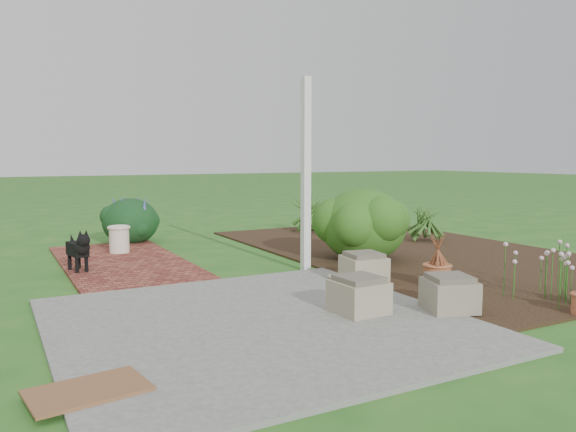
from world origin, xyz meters
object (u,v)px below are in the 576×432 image
cream_ceramic_urn (119,240)px  evergreen_shrub (363,223)px  black_dog (79,248)px  stone_trough_near (449,295)px

cream_ceramic_urn → evergreen_shrub: (2.97, -2.16, 0.32)m
evergreen_shrub → black_dog: bearing=165.5°
stone_trough_near → black_dog: bearing=128.3°
black_dog → evergreen_shrub: size_ratio=0.47×
stone_trough_near → cream_ceramic_urn: size_ratio=1.11×
black_dog → stone_trough_near: bearing=-63.0°
evergreen_shrub → cream_ceramic_urn: bearing=144.0°
stone_trough_near → cream_ceramic_urn: cream_ceramic_urn is taller
stone_trough_near → cream_ceramic_urn: bearing=113.5°
black_dog → cream_ceramic_urn: (0.74, 1.20, -0.10)m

